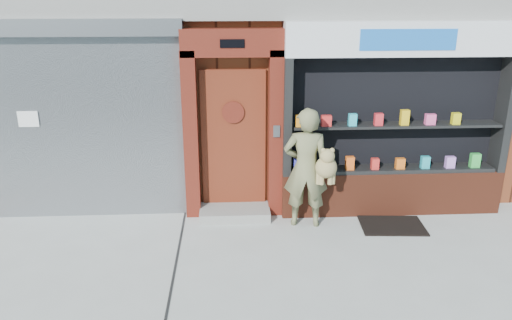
{
  "coord_description": "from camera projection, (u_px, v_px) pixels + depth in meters",
  "views": [
    {
      "loc": [
        -0.81,
        -5.51,
        3.42
      ],
      "look_at": [
        -0.45,
        1.0,
        1.19
      ],
      "focal_mm": 35.0,
      "sensor_mm": 36.0,
      "label": 1
    }
  ],
  "objects": [
    {
      "name": "ground",
      "position": [
        296.0,
        273.0,
        6.35
      ],
      "size": [
        80.0,
        80.0,
        0.0
      ],
      "primitive_type": "plane",
      "color": "#9E9E99",
      "rests_on": "ground"
    },
    {
      "name": "shutter_bay",
      "position": [
        83.0,
        110.0,
        7.46
      ],
      "size": [
        3.1,
        0.3,
        3.04
      ],
      "color": "gray",
      "rests_on": "ground"
    },
    {
      "name": "red_door_bay",
      "position": [
        233.0,
        126.0,
        7.6
      ],
      "size": [
        1.52,
        0.58,
        2.9
      ],
      "color": "#55170E",
      "rests_on": "ground"
    },
    {
      "name": "pharmacy_bay",
      "position": [
        395.0,
        129.0,
        7.72
      ],
      "size": [
        3.5,
        0.41,
        3.0
      ],
      "color": "maroon",
      "rests_on": "ground"
    },
    {
      "name": "woman",
      "position": [
        307.0,
        168.0,
        7.38
      ],
      "size": [
        0.79,
        0.55,
        1.83
      ],
      "color": "#6D6C47",
      "rests_on": "ground"
    },
    {
      "name": "doormat",
      "position": [
        392.0,
        226.0,
        7.61
      ],
      "size": [
        0.99,
        0.73,
        0.02
      ],
      "primitive_type": "cube",
      "rotation": [
        0.0,
        0.0,
        -0.07
      ],
      "color": "black",
      "rests_on": "ground"
    }
  ]
}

